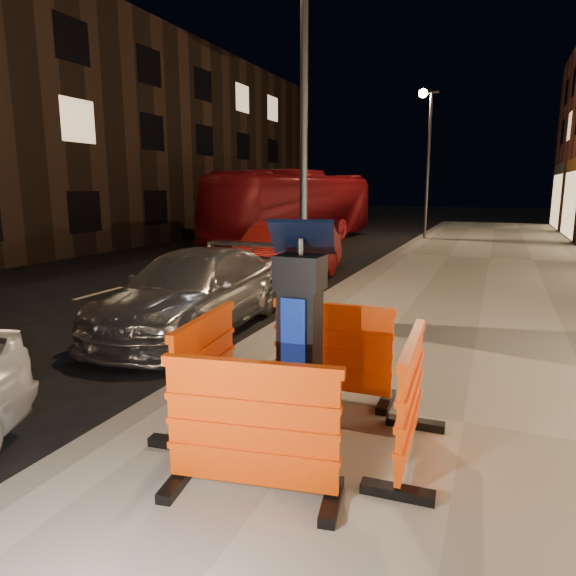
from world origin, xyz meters
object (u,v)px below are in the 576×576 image
at_px(barrier_bldgside, 410,400).
at_px(bus_doubledecker, 297,242).
at_px(barrier_front, 252,430).
at_px(car_red, 286,284).
at_px(car_silver, 195,330).
at_px(barrier_kerbside, 205,369).
at_px(barrier_back, 332,351).
at_px(parking_kiosk, 300,339).

height_order(barrier_bldgside, bus_doubledecker, bus_doubledecker).
xyz_separation_m(barrier_front, car_red, (-3.18, 8.37, -0.66)).
distance_m(barrier_front, barrier_bldgside, 1.34).
distance_m(barrier_bldgside, car_silver, 5.12).
bearing_deg(barrier_kerbside, barrier_front, -141.31).
height_order(barrier_back, car_red, barrier_back).
distance_m(parking_kiosk, barrier_back, 1.03).
bearing_deg(barrier_bldgside, bus_doubledecker, 21.72).
xyz_separation_m(parking_kiosk, bus_doubledecker, (-6.44, 16.57, -1.06)).
xyz_separation_m(car_silver, car_red, (-0.12, 4.31, 0.00)).
bearing_deg(barrier_back, parking_kiosk, -91.31).
xyz_separation_m(barrier_front, barrier_bldgside, (0.95, 0.95, 0.00)).
distance_m(barrier_back, barrier_bldgside, 1.34).
xyz_separation_m(car_red, bus_doubledecker, (-3.26, 9.14, 0.00)).
relative_size(barrier_front, barrier_back, 1.00).
bearing_deg(barrier_kerbside, barrier_bldgside, -96.31).
relative_size(car_silver, bus_doubledecker, 0.42).
bearing_deg(parking_kiosk, car_silver, 130.27).
relative_size(parking_kiosk, car_red, 0.40).
relative_size(barrier_front, car_silver, 0.29).
xyz_separation_m(parking_kiosk, car_red, (-3.18, 7.42, -1.06)).
xyz_separation_m(barrier_bldgside, car_red, (-4.13, 7.42, -0.66)).
bearing_deg(car_red, barrier_back, -65.98).
bearing_deg(parking_kiosk, car_red, 108.88).
relative_size(parking_kiosk, car_silver, 0.41).
bearing_deg(barrier_kerbside, parking_kiosk, -96.31).
xyz_separation_m(parking_kiosk, barrier_front, (0.00, -0.95, -0.40)).
distance_m(barrier_back, barrier_kerbside, 1.34).
bearing_deg(barrier_front, parking_kiosk, 80.69).
height_order(parking_kiosk, barrier_kerbside, parking_kiosk).
xyz_separation_m(barrier_kerbside, barrier_bldgside, (1.90, 0.00, 0.00)).
xyz_separation_m(car_silver, bus_doubledecker, (-3.37, 13.46, 0.00)).
relative_size(barrier_front, barrier_bldgside, 1.00).
bearing_deg(parking_kiosk, bus_doubledecker, 106.92).
distance_m(barrier_back, bus_doubledecker, 16.90).
height_order(parking_kiosk, bus_doubledecker, parking_kiosk).
relative_size(barrier_back, bus_doubledecker, 0.12).
relative_size(barrier_bldgside, car_red, 0.28).
bearing_deg(barrier_kerbside, bus_doubledecker, 12.01).
distance_m(barrier_kerbside, car_silver, 3.82).
distance_m(parking_kiosk, barrier_kerbside, 1.03).
height_order(barrier_front, car_silver, barrier_front).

